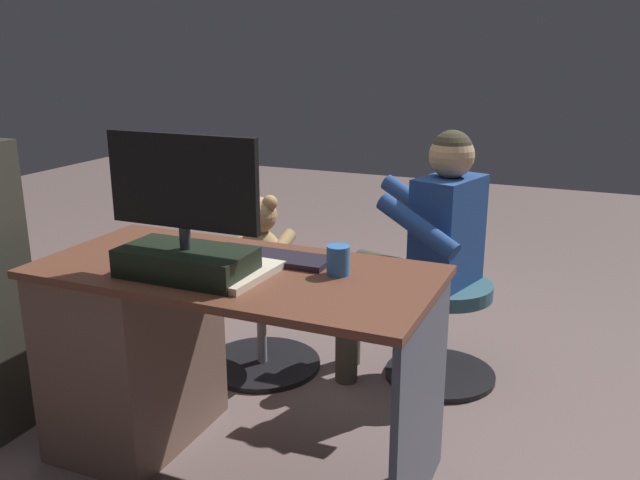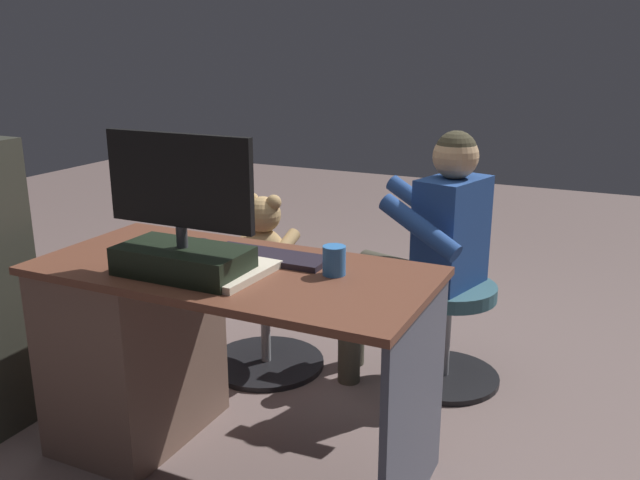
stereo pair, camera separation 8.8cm
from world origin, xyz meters
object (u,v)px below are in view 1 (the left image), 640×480
office_chair_teddy (261,316)px  visitor_chair (443,322)px  monitor (185,236)px  person (424,237)px  cup (338,260)px  keyboard (271,257)px  desk (155,345)px  tv_remote (149,254)px  computer_mouse (200,245)px  teddy_bear (261,239)px

office_chair_teddy → visitor_chair: 0.81m
monitor → office_chair_teddy: monitor is taller
monitor → office_chair_teddy: (0.18, -0.82, -0.61)m
person → monitor: bearing=63.3°
cup → keyboard: bearing=-10.7°
visitor_chair → person: person is taller
desk → keyboard: size_ratio=3.18×
desk → monitor: 0.55m
cup → tv_remote: 0.68m
computer_mouse → tv_remote: bearing=50.2°
computer_mouse → teddy_bear: teddy_bear is taller
computer_mouse → office_chair_teddy: 0.75m
teddy_bear → person: size_ratio=0.33×
desk → visitor_chair: 1.25m
keyboard → person: bearing=-114.3°
teddy_bear → monitor: bearing=102.3°
teddy_bear → person: (-0.69, -0.18, 0.04)m
desk → tv_remote: (-0.01, 0.01, 0.35)m
tv_remote → keyboard: bearing=-139.7°
person → desk: bearing=49.4°
monitor → tv_remote: 0.29m
keyboard → desk: bearing=17.0°
desk → keyboard: bearing=-163.0°
computer_mouse → cup: (-0.56, 0.05, 0.03)m
cup → office_chair_teddy: cup is taller
keyboard → tv_remote: size_ratio=2.80×
cup → visitor_chair: 0.99m
office_chair_teddy → teddy_bear: bearing=-90.0°
office_chair_teddy → visitor_chair: (-0.78, -0.22, 0.02)m
monitor → cup: bearing=-155.0°
teddy_bear → cup: bearing=134.6°
cup → tv_remote: cup is taller
teddy_bear → tv_remote: bearing=85.7°
office_chair_teddy → visitor_chair: bearing=-164.3°
tv_remote → visitor_chair: bearing=-110.8°
tv_remote → monitor: bearing=175.0°
visitor_chair → teddy_bear: bearing=14.8°
desk → teddy_bear: teddy_bear is taller
office_chair_teddy → person: (-0.69, -0.19, 0.40)m
keyboard → tv_remote: (0.40, 0.14, -0.00)m
visitor_chair → desk: bearing=46.9°
computer_mouse → tv_remote: 0.18m
person → office_chair_teddy: bearing=15.7°
desk → teddy_bear: 0.74m
monitor → tv_remote: monitor is taller
tv_remote → teddy_bear: bearing=-72.8°
tv_remote → visitor_chair: tv_remote is taller
desk → monitor: (-0.25, 0.13, 0.47)m
cup → office_chair_teddy: (0.62, -0.61, -0.53)m
office_chair_teddy → visitor_chair: size_ratio=1.09×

